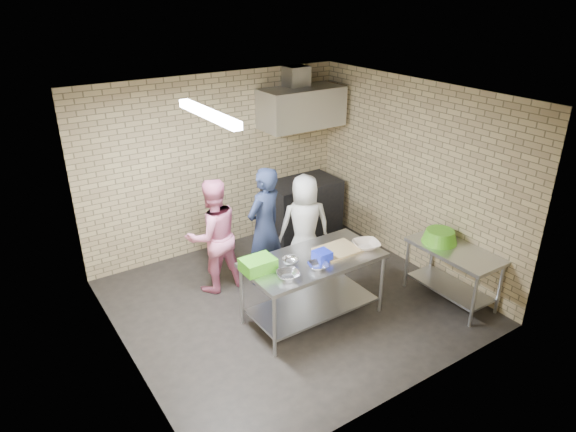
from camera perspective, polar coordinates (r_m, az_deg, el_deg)
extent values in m
plane|color=black|center=(6.85, 0.23, -9.56)|extent=(4.20, 4.20, 0.00)
plane|color=black|center=(5.79, 0.28, 13.16)|extent=(4.20, 4.20, 0.00)
cube|color=tan|center=(7.83, -7.97, 5.72)|extent=(4.20, 0.06, 2.70)
cube|color=tan|center=(4.85, 13.63, -7.10)|extent=(4.20, 0.06, 2.70)
cube|color=tan|center=(5.43, -18.52, -4.14)|extent=(0.06, 4.00, 2.70)
cube|color=tan|center=(7.49, 13.75, 4.38)|extent=(0.06, 4.00, 2.70)
cube|color=#B8B9BF|center=(6.36, 2.79, -8.03)|extent=(1.69, 0.84, 0.84)
cube|color=silver|center=(7.05, 17.74, -6.22)|extent=(0.60, 1.20, 0.75)
cube|color=black|center=(8.51, 1.60, 1.01)|extent=(1.20, 0.70, 0.90)
cube|color=silver|center=(8.03, 1.53, 11.99)|extent=(1.30, 0.60, 0.60)
cube|color=#A5A8AD|center=(8.07, 0.93, 15.31)|extent=(0.35, 0.30, 0.30)
cube|color=#3F2B19|center=(8.39, 2.47, 11.27)|extent=(0.80, 0.20, 0.04)
cube|color=white|center=(5.32, -8.87, 11.21)|extent=(0.10, 1.25, 0.08)
cube|color=#3E9D1D|center=(5.86, -3.37, -5.44)|extent=(0.38, 0.28, 0.15)
cube|color=#1B2CCB|center=(6.07, 3.83, -4.45)|extent=(0.19, 0.19, 0.12)
cube|color=tan|center=(6.31, 5.55, -3.79)|extent=(0.52, 0.39, 0.03)
imported|color=silver|center=(5.73, 0.01, -6.59)|extent=(0.33, 0.33, 0.06)
imported|color=silver|center=(6.01, 0.28, -5.03)|extent=(0.25, 0.25, 0.06)
imported|color=#BBBCC2|center=(5.92, 3.36, -5.58)|extent=(0.31, 0.31, 0.06)
imported|color=beige|center=(6.42, 8.73, -3.20)|extent=(0.41, 0.41, 0.08)
cylinder|color=green|center=(8.46, 3.32, 12.01)|extent=(0.06, 0.06, 0.15)
imported|color=#151B36|center=(6.90, -2.63, -1.23)|extent=(0.71, 0.58, 1.69)
imported|color=pink|center=(6.85, -8.34, -2.18)|extent=(0.78, 0.61, 1.58)
imported|color=white|center=(7.19, 1.86, -1.04)|extent=(0.85, 0.71, 1.48)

